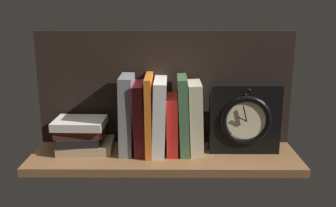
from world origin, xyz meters
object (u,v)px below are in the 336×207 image
object	(u,v)px
book_red_requiem	(172,124)
book_cream_twain	(195,118)
book_maroon_dawkins	(140,118)
book_orange_pandolfini	(149,114)
book_green_romantic	(183,115)
framed_clock	(244,118)
book_stack_side	(82,135)
book_white_catcher	(160,116)
book_gray_chess	(127,114)

from	to	relation	value
book_red_requiem	book_cream_twain	bearing A→B (deg)	-0.00
book_maroon_dawkins	book_orange_pandolfini	bearing A→B (deg)	0.00
book_green_romantic	book_red_requiem	bearing A→B (deg)	180.00
framed_clock	book_stack_side	distance (cm)	52.05
book_orange_pandolfini	framed_clock	size ratio (longest dim) A/B	1.12
book_white_catcher	book_red_requiem	xyz separation A→B (cm)	(3.96, 0.00, -2.65)
book_maroon_dawkins	book_green_romantic	distance (cm)	13.80
book_maroon_dawkins	book_stack_side	distance (cm)	19.62
book_orange_pandolfini	framed_clock	distance (cm)	30.04
book_gray_chess	book_maroon_dawkins	xyz separation A→B (cm)	(4.01, 0.00, -1.17)
book_maroon_dawkins	book_white_catcher	distance (cm)	6.32
book_green_romantic	book_stack_side	bearing A→B (deg)	179.23
book_gray_chess	framed_clock	xyz separation A→B (cm)	(37.06, -0.07, -1.29)
book_green_romantic	book_gray_chess	bearing A→B (deg)	180.00
framed_clock	book_cream_twain	bearing A→B (deg)	179.75
book_cream_twain	book_red_requiem	bearing A→B (deg)	180.00
book_orange_pandolfini	book_cream_twain	size ratio (longest dim) A/B	1.10
book_white_catcher	framed_clock	xyz separation A→B (cm)	(26.76, -0.07, -0.67)
book_orange_pandolfini	book_red_requiem	world-z (taller)	book_orange_pandolfini
framed_clock	book_stack_side	bearing A→B (deg)	179.44
framed_clock	book_maroon_dawkins	bearing A→B (deg)	179.88
book_orange_pandolfini	book_stack_side	distance (cm)	22.87
book_cream_twain	book_green_romantic	bearing A→B (deg)	180.00
book_green_romantic	book_cream_twain	size ratio (longest dim) A/B	1.08
book_stack_side	book_cream_twain	bearing A→B (deg)	-0.69
book_orange_pandolfini	book_green_romantic	distance (cm)	10.72
book_orange_pandolfini	book_green_romantic	world-z (taller)	book_orange_pandolfini
book_gray_chess	book_orange_pandolfini	world-z (taller)	same
book_white_catcher	book_cream_twain	xyz separation A→B (cm)	(11.27, -0.00, -0.44)
book_gray_chess	book_maroon_dawkins	world-z (taller)	book_gray_chess
book_orange_pandolfini	book_cream_twain	xyz separation A→B (cm)	(14.53, -0.00, -1.07)
book_cream_twain	book_orange_pandolfini	bearing A→B (deg)	180.00
book_stack_side	framed_clock	bearing A→B (deg)	-0.56
book_white_catcher	framed_clock	distance (cm)	26.77
book_cream_twain	framed_clock	distance (cm)	15.49
book_gray_chess	book_maroon_dawkins	bearing A→B (deg)	0.00
framed_clock	book_stack_side	xyz separation A→B (cm)	(-51.70, 0.51, -5.94)
book_gray_chess	book_stack_side	world-z (taller)	book_gray_chess
book_red_requiem	book_green_romantic	world-z (taller)	book_green_romantic
book_stack_side	book_maroon_dawkins	bearing A→B (deg)	-1.35
book_orange_pandolfini	book_green_romantic	xyz separation A→B (cm)	(10.72, 0.00, -0.15)
book_white_catcher	book_red_requiem	world-z (taller)	book_white_catcher
book_green_romantic	book_cream_twain	xyz separation A→B (cm)	(3.81, -0.00, -0.92)
book_orange_pandolfini	book_white_catcher	distance (cm)	3.31
book_white_catcher	book_stack_side	bearing A→B (deg)	178.99
book_orange_pandolfini	book_cream_twain	bearing A→B (deg)	-0.00
book_gray_chess	book_cream_twain	distance (cm)	21.60
book_gray_chess	book_white_catcher	world-z (taller)	book_gray_chess
book_orange_pandolfini	book_stack_side	xyz separation A→B (cm)	(-21.69, 0.44, -7.24)
book_red_requiem	book_stack_side	world-z (taller)	book_red_requiem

